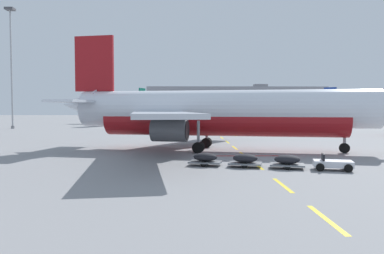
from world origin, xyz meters
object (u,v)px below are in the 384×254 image
at_px(airliner_mid_left, 123,112).
at_px(airliner_foreground, 216,112).
at_px(apron_light_mast_near, 11,54).
at_px(baggage_train, 266,161).
at_px(airliner_far_center, 371,112).

bearing_deg(airliner_mid_left, airliner_foreground, -72.55).
bearing_deg(apron_light_mast_near, airliner_foreground, -46.76).
xyz_separation_m(baggage_train, apron_light_mast_near, (-43.11, 54.40, 15.43)).
bearing_deg(airliner_foreground, baggage_train, -76.79).
distance_m(airliner_mid_left, airliner_far_center, 69.43).
bearing_deg(airliner_far_center, airliner_foreground, -126.76).
distance_m(airliner_foreground, airliner_mid_left, 66.59).
distance_m(airliner_foreground, airliner_far_center, 82.56).
xyz_separation_m(airliner_foreground, baggage_train, (2.68, -11.40, -3.42)).
xyz_separation_m(airliner_far_center, apron_light_mast_near, (-89.85, -23.14, 12.47)).
bearing_deg(airliner_mid_left, baggage_train, -73.19).
xyz_separation_m(airliner_mid_left, airliner_far_center, (69.38, 2.61, 0.10)).
bearing_deg(airliner_foreground, apron_light_mast_near, 133.24).
bearing_deg(airliner_far_center, airliner_mid_left, -177.84).
distance_m(airliner_mid_left, apron_light_mast_near, 31.60).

